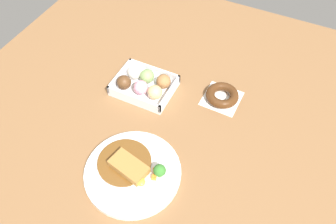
# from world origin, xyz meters

# --- Properties ---
(ground_plane) EXTENTS (1.60, 1.60, 0.00)m
(ground_plane) POSITION_xyz_m (0.00, 0.00, 0.00)
(ground_plane) COLOR brown
(curry_plate) EXTENTS (0.29, 0.29, 0.07)m
(curry_plate) POSITION_xyz_m (0.05, 0.16, 0.01)
(curry_plate) COLOR white
(curry_plate) RESTS_ON ground_plane
(donut_box) EXTENTS (0.21, 0.16, 0.06)m
(donut_box) POSITION_xyz_m (0.18, -0.15, 0.03)
(donut_box) COLOR white
(donut_box) RESTS_ON ground_plane
(chocolate_ring_donut) EXTENTS (0.13, 0.13, 0.03)m
(chocolate_ring_donut) POSITION_xyz_m (-0.08, -0.23, 0.02)
(chocolate_ring_donut) COLOR white
(chocolate_ring_donut) RESTS_ON ground_plane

